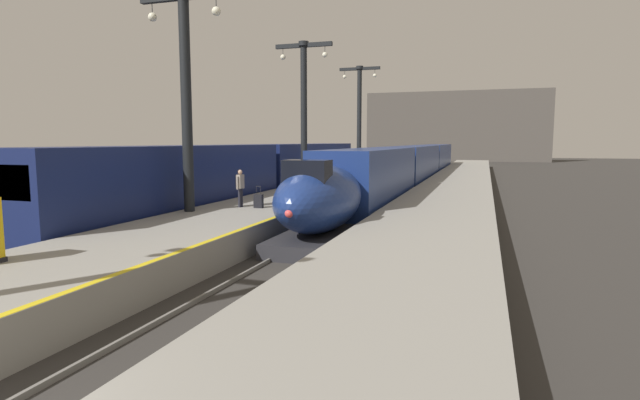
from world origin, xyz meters
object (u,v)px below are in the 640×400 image
passenger_near_edge (240,185)px  station_column_mid (186,80)px  station_column_distant (359,109)px  regional_train_adjacent (257,170)px  highspeed_train_main (410,166)px  station_column_far (304,100)px  rolling_suitcase (259,201)px

passenger_near_edge → station_column_mid: bearing=-127.3°
station_column_distant → regional_train_adjacent: bearing=-96.7°
regional_train_adjacent → station_column_mid: 12.33m
highspeed_train_main → station_column_far: (-5.90, -9.95, 4.84)m
regional_train_adjacent → rolling_suitcase: size_ratio=37.27×
station_column_mid → station_column_distant: size_ratio=0.89×
station_column_far → regional_train_adjacent: bearing=-127.3°
station_column_distant → passenger_near_edge: 28.58m
regional_train_adjacent → station_column_far: 5.92m
station_column_far → station_column_distant: bearing=90.0°
highspeed_train_main → passenger_near_edge: 22.71m
station_column_mid → rolling_suitcase: bearing=39.0°
regional_train_adjacent → rolling_suitcase: regional_train_adjacent is taller
rolling_suitcase → highspeed_train_main: bearing=80.9°
regional_train_adjacent → highspeed_train_main: bearing=57.8°
station_column_distant → station_column_far: bearing=-90.0°
station_column_mid → station_column_distant: bearing=90.0°
station_column_mid → station_column_distant: (0.00, 29.98, 0.60)m
highspeed_train_main → regional_train_adjacent: size_ratio=1.55×
station_column_distant → passenger_near_edge: size_ratio=6.03×
station_column_mid → station_column_far: (0.00, 14.21, 0.30)m
station_column_mid → highspeed_train_main: bearing=76.3°
station_column_mid → station_column_far: station_column_far is taller
station_column_mid → station_column_far: 14.21m
rolling_suitcase → station_column_mid: bearing=-141.0°
passenger_near_edge → rolling_suitcase: size_ratio=1.72×
highspeed_train_main → station_column_mid: 25.28m
highspeed_train_main → rolling_suitcase: size_ratio=57.64×
highspeed_train_main → station_column_distant: (-5.90, 5.82, 5.15)m
station_column_far → passenger_near_edge: (1.44, -12.32, -4.76)m
regional_train_adjacent → passenger_near_edge: bearing=-68.9°
station_column_distant → station_column_mid: bearing=-90.0°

